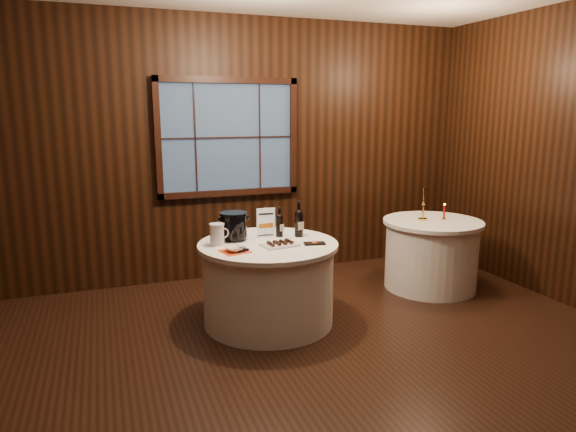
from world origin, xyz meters
name	(u,v)px	position (x,y,z in m)	size (l,w,h in m)	color
ground	(309,371)	(0.00, 0.00, 0.00)	(6.00, 6.00, 0.00)	black
back_wall	(228,147)	(0.00, 2.48, 1.54)	(6.00, 0.10, 3.00)	black
main_table	(268,283)	(0.00, 1.00, 0.39)	(1.28, 1.28, 0.77)	white
side_table	(431,254)	(2.00, 1.30, 0.39)	(1.08, 1.08, 0.77)	white
sign_stand	(266,227)	(0.05, 1.22, 0.87)	(0.18, 0.09, 0.29)	silver
port_bottle_left	(279,224)	(0.18, 1.19, 0.90)	(0.07, 0.08, 0.29)	black
port_bottle_right	(299,221)	(0.35, 1.13, 0.92)	(0.08, 0.09, 0.35)	black
ice_bucket	(234,226)	(-0.27, 1.20, 0.91)	(0.26, 0.26, 0.26)	black
chocolate_plate	(280,244)	(0.07, 0.86, 0.79)	(0.34, 0.26, 0.05)	white
chocolate_box	(315,243)	(0.38, 0.80, 0.78)	(0.19, 0.09, 0.02)	black
grape_bunch	(243,250)	(-0.29, 0.77, 0.79)	(0.17, 0.09, 0.04)	black
glass_pitcher	(217,234)	(-0.45, 1.08, 0.87)	(0.18, 0.14, 0.20)	silver
orange_napkin	(235,251)	(-0.36, 0.81, 0.77)	(0.23, 0.23, 0.00)	red
cracker_bowl	(235,249)	(-0.36, 0.81, 0.79)	(0.16, 0.16, 0.04)	white
brass_candlestick	(423,208)	(1.91, 1.36, 0.90)	(0.10, 0.10, 0.36)	gold
red_candle	(444,213)	(2.13, 1.29, 0.84)	(0.05, 0.05, 0.18)	gold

